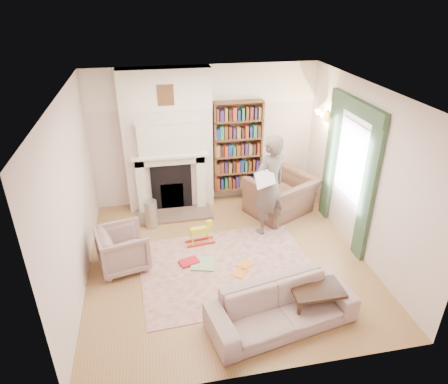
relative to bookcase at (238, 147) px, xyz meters
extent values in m
plane|color=olive|center=(-0.65, -2.12, -1.18)|extent=(4.50, 4.50, 0.00)
plane|color=white|center=(-0.65, -2.12, 1.62)|extent=(4.50, 4.50, 0.00)
plane|color=white|center=(-0.65, 0.13, 0.22)|extent=(4.50, 0.00, 4.50)
plane|color=white|center=(-0.65, -4.37, 0.22)|extent=(4.50, 0.00, 4.50)
plane|color=white|center=(-2.90, -2.12, 0.22)|extent=(0.00, 4.50, 4.50)
plane|color=white|center=(1.60, -2.12, 0.22)|extent=(0.00, 4.50, 4.50)
cube|color=white|center=(-1.40, -0.04, 0.22)|extent=(1.70, 0.35, 2.80)
cube|color=silver|center=(-1.40, -0.33, 0.04)|extent=(1.47, 0.24, 0.05)
cube|color=black|center=(-1.40, -0.24, -0.68)|extent=(0.80, 0.06, 0.96)
cube|color=silver|center=(-1.40, -0.31, 0.38)|extent=(1.15, 0.18, 0.62)
cube|color=brown|center=(0.00, 0.00, 0.00)|extent=(1.00, 0.24, 1.85)
cube|color=silver|center=(1.58, -1.72, 0.27)|extent=(0.02, 0.90, 1.30)
cube|color=#31472D|center=(1.55, -2.42, 0.02)|extent=(0.07, 0.32, 2.40)
cube|color=#31472D|center=(1.55, -1.02, 0.02)|extent=(0.07, 0.32, 2.40)
cube|color=#31472D|center=(1.54, -1.72, 1.20)|extent=(0.09, 1.70, 0.24)
cube|color=beige|center=(-0.69, -2.35, -1.17)|extent=(2.88, 2.28, 0.01)
imported|color=brown|center=(0.71, -0.79, -0.78)|extent=(1.55, 1.48, 0.78)
imported|color=#AA9B8C|center=(-2.32, -1.97, -0.83)|extent=(0.91, 0.90, 0.69)
imported|color=#B2A393|center=(-0.22, -3.66, -0.89)|extent=(2.09, 1.15, 0.58)
imported|color=#574D46|center=(0.26, -1.39, -0.23)|extent=(0.82, 0.71, 1.89)
cube|color=silver|center=(0.11, -1.59, 0.02)|extent=(0.42, 0.29, 0.28)
cylinder|color=#A8ABB0|center=(-1.84, -0.84, -0.90)|extent=(0.31, 0.31, 0.55)
cube|color=#E3ED53|center=(-1.06, -2.19, -1.15)|extent=(0.47, 0.47, 0.03)
cube|color=red|center=(-1.28, -2.12, -1.14)|extent=(0.36, 0.29, 0.05)
cube|color=red|center=(-0.52, -2.53, -1.16)|extent=(0.29, 0.30, 0.02)
cube|color=red|center=(-0.39, -2.35, -1.16)|extent=(0.30, 0.28, 0.02)
camera|label=1|loc=(-1.74, -7.44, 2.91)|focal=32.00mm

